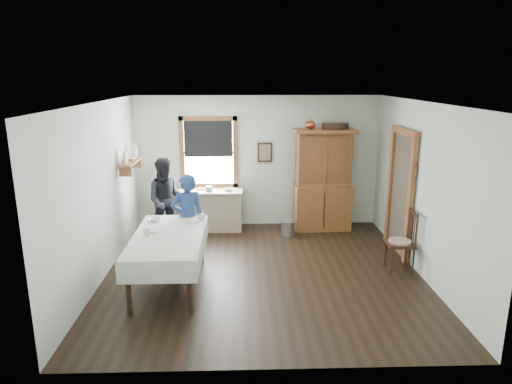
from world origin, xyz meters
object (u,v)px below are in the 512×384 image
china_hutch (323,180)px  spindle_chair (400,241)px  work_counter (208,210)px  woman_blue (188,222)px  dining_table (169,260)px  wicker_basket (305,225)px  figure_dark (167,203)px  pail (288,228)px

china_hutch → spindle_chair: 2.35m
work_counter → spindle_chair: (3.26, -2.14, 0.09)m
china_hutch → woman_blue: 3.05m
china_hutch → dining_table: 3.80m
dining_table → wicker_basket: bearing=46.0°
spindle_chair → wicker_basket: (-1.25, 2.03, -0.41)m
dining_table → figure_dark: bearing=99.2°
work_counter → dining_table: (-0.39, -2.59, -0.01)m
china_hutch → pail: 1.21m
wicker_basket → woman_blue: bearing=-144.7°
work_counter → spindle_chair: 3.90m
woman_blue → figure_dark: (-0.50, 1.00, 0.04)m
pail → wicker_basket: size_ratio=0.94×
work_counter → china_hutch: size_ratio=0.70×
china_hutch → pail: china_hutch is taller
pail → figure_dark: bearing=-174.0°
pail → figure_dark: size_ratio=0.20×
woman_blue → dining_table: bearing=61.7°
spindle_chair → woman_blue: (-3.46, 0.46, 0.21)m
dining_table → wicker_basket: (2.39, 2.48, -0.31)m
work_counter → pail: (1.62, -0.42, -0.26)m
china_hutch → dining_table: bearing=-140.0°
spindle_chair → pail: bearing=138.1°
dining_table → woman_blue: woman_blue is taller
work_counter → wicker_basket: 2.03m
china_hutch → spindle_chair: china_hutch is taller
wicker_basket → figure_dark: (-2.70, -0.56, 0.65)m
work_counter → figure_dark: size_ratio=0.97×
china_hutch → spindle_chair: (0.91, -2.10, -0.53)m
spindle_chair → figure_dark: size_ratio=0.67×
spindle_chair → wicker_basket: spindle_chair is taller
wicker_basket → figure_dark: bearing=-168.4°
work_counter → wicker_basket: work_counter is taller
spindle_chair → figure_dark: figure_dark is taller
dining_table → figure_dark: 1.98m
pail → china_hutch: bearing=28.1°
dining_table → woman_blue: bearing=78.6°
dining_table → spindle_chair: (3.65, 0.45, 0.10)m
work_counter → china_hutch: (2.35, -0.03, 0.62)m
spindle_chair → wicker_basket: size_ratio=3.18×
work_counter → pail: 1.69m
work_counter → spindle_chair: size_ratio=1.44×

